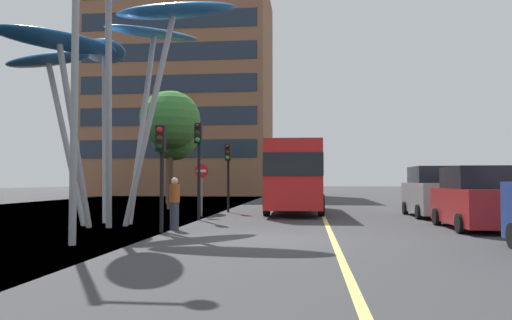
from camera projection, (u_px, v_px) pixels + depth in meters
name	position (u px, v px, depth m)	size (l,w,h in m)	color
ground	(239.00, 240.00, 13.64)	(120.00, 240.00, 0.10)	#38383A
red_bus	(294.00, 173.00, 24.82)	(2.81, 9.70, 3.54)	red
leaf_sculpture	(115.00, 39.00, 17.32)	(8.45, 7.98, 8.12)	#9EA0A5
traffic_light_kerb_near	(161.00, 155.00, 15.18)	(0.28, 0.42, 3.25)	black
traffic_light_kerb_far	(198.00, 150.00, 19.92)	(0.28, 0.42, 3.86)	black
traffic_light_island_mid	(228.00, 163.00, 24.75)	(0.28, 0.42, 3.37)	black
car_parked_mid	(476.00, 200.00, 16.15)	(2.02, 4.45, 2.03)	maroon
car_parked_far	(432.00, 193.00, 21.65)	(1.97, 4.59, 2.18)	gray
street_lamp	(90.00, 48.00, 12.33)	(1.71, 0.44, 7.58)	gray
tree_pavement_near	(172.00, 125.00, 27.14)	(3.12, 4.18, 6.38)	brown
tree_pavement_far	(172.00, 125.00, 34.11)	(4.26, 4.00, 7.67)	brown
pedestrian	(174.00, 204.00, 15.96)	(0.34, 0.34, 1.67)	#2D3342
no_entry_sign	(202.00, 181.00, 21.86)	(0.60, 0.12, 2.29)	gray
backdrop_building	(184.00, 94.00, 57.00)	(19.41, 13.33, 22.97)	brown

